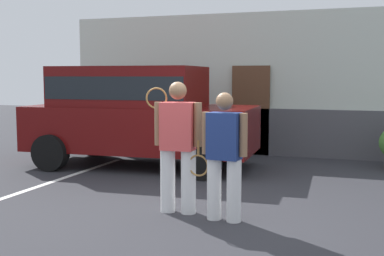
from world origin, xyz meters
TOP-DOWN VIEW (x-y plane):
  - ground_plane at (0.00, 0.00)m, footprint 40.00×40.00m
  - parking_stripe_0 at (-2.99, 1.50)m, footprint 0.12×4.40m
  - house_frontage at (-0.00, 5.65)m, footprint 10.06×0.40m
  - parked_suv at (-2.24, 3.13)m, footprint 4.70×2.37m
  - tennis_player_man at (-0.19, 0.12)m, footprint 0.80×0.30m
  - tennis_player_woman at (0.50, -0.03)m, footprint 0.87×0.29m

SIDE VIEW (x-z plane):
  - ground_plane at x=0.00m, z-range 0.00..0.00m
  - parking_stripe_0 at x=-2.99m, z-range 0.00..0.01m
  - tennis_player_woman at x=0.50m, z-range 0.03..1.68m
  - tennis_player_man at x=-0.19m, z-range 0.04..1.82m
  - parked_suv at x=-2.24m, z-range 0.12..2.17m
  - house_frontage at x=0.00m, z-range -0.10..3.24m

